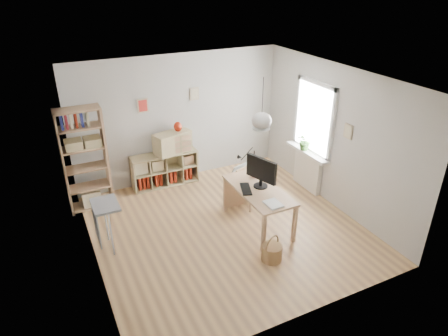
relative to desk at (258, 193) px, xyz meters
name	(u,v)px	position (x,y,z in m)	size (l,w,h in m)	color
ground	(226,228)	(-0.55, 0.15, -0.66)	(4.50, 4.50, 0.00)	tan
room_shell	(262,121)	(0.00, 0.00, 1.34)	(4.50, 4.50, 4.50)	silver
window_unit	(315,118)	(1.68, 0.75, 0.89)	(0.07, 1.16, 1.46)	white
radiator	(308,170)	(1.64, 0.75, -0.26)	(0.10, 0.80, 0.80)	white
windowsill	(308,152)	(1.59, 0.75, 0.17)	(0.22, 1.20, 0.06)	white
desk	(258,193)	(0.00, 0.00, 0.00)	(0.70, 1.50, 0.75)	tan
cube_shelf	(164,171)	(-1.02, 2.23, -0.36)	(1.40, 0.38, 0.72)	tan
tall_bookshelf	(84,156)	(-2.59, 1.95, 0.43)	(0.80, 0.38, 2.00)	tan
side_table	(102,214)	(-2.59, 0.50, 0.01)	(0.40, 0.55, 0.85)	gray
chair	(247,185)	(0.16, 0.68, -0.21)	(0.49, 0.49, 0.78)	gray
wicker_basket	(272,252)	(-0.28, -0.94, -0.51)	(0.33, 0.33, 0.46)	#9B6A46
storage_chest	(251,184)	(0.48, 1.10, -0.46)	(0.74, 0.78, 0.59)	silver
monitor	(261,171)	(0.07, 0.06, 0.40)	(0.26, 0.61, 0.55)	black
keyboard	(246,189)	(-0.21, 0.08, 0.10)	(0.16, 0.42, 0.02)	black
task_lamp	(246,160)	(0.04, 0.56, 0.40)	(0.43, 0.16, 0.45)	black
yarn_ball	(254,173)	(0.14, 0.43, 0.17)	(0.15, 0.15, 0.15)	#44090D
paper_tray	(273,204)	(-0.05, -0.56, 0.11)	(0.24, 0.29, 0.03)	white
drawer_chest	(172,142)	(-0.80, 2.19, 0.28)	(0.77, 0.35, 0.44)	tan
red_vase	(178,127)	(-0.66, 2.19, 0.61)	(0.17, 0.17, 0.21)	#A6200D
potted_plant	(305,141)	(1.57, 0.84, 0.39)	(0.33, 0.28, 0.36)	#325F23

